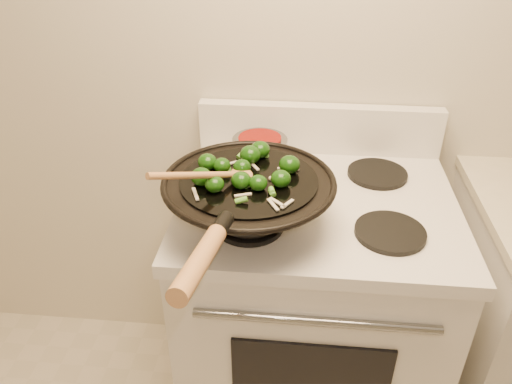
# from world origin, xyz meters

# --- Properties ---
(stove) EXTENTS (0.78, 0.67, 1.08)m
(stove) POSITION_xyz_m (-0.27, 1.17, 0.47)
(stove) COLOR white
(stove) RESTS_ON ground
(wok) EXTENTS (0.43, 0.72, 0.22)m
(wok) POSITION_xyz_m (-0.45, 1.01, 1.01)
(wok) COLOR black
(wok) RESTS_ON stove
(stirfry) EXTENTS (0.26, 0.28, 0.05)m
(stirfry) POSITION_xyz_m (-0.47, 1.04, 1.08)
(stirfry) COLOR #113909
(stirfry) RESTS_ON wok
(wooden_spoon) EXTENTS (0.22, 0.23, 0.11)m
(wooden_spoon) POSITION_xyz_m (-0.52, 0.97, 1.10)
(wooden_spoon) COLOR #B17845
(wooden_spoon) RESTS_ON wok
(saucepan) EXTENTS (0.17, 0.27, 0.10)m
(saucepan) POSITION_xyz_m (-0.45, 1.32, 0.98)
(saucepan) COLOR gray
(saucepan) RESTS_ON stove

